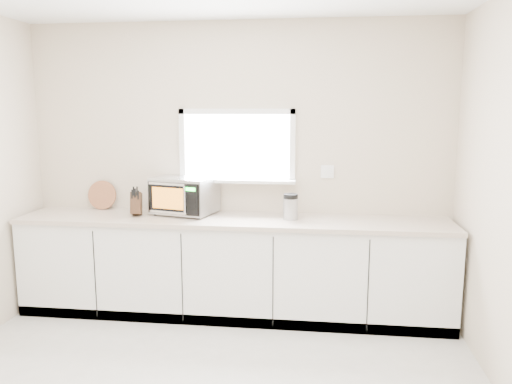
# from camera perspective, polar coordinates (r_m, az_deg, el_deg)

# --- Properties ---
(back_wall) EXTENTS (4.00, 0.17, 2.70)m
(back_wall) POSITION_cam_1_polar(r_m,az_deg,el_deg) (4.75, -2.14, 3.02)
(back_wall) COLOR beige
(back_wall) RESTS_ON ground
(cabinets) EXTENTS (3.92, 0.60, 0.88)m
(cabinets) POSITION_cam_1_polar(r_m,az_deg,el_deg) (4.67, -2.67, -8.74)
(cabinets) COLOR white
(cabinets) RESTS_ON ground
(countertop) EXTENTS (3.92, 0.64, 0.04)m
(countertop) POSITION_cam_1_polar(r_m,az_deg,el_deg) (4.53, -2.74, -3.25)
(countertop) COLOR beige
(countertop) RESTS_ON cabinets
(microwave) EXTENTS (0.63, 0.54, 0.35)m
(microwave) POSITION_cam_1_polar(r_m,az_deg,el_deg) (4.73, -8.16, -0.29)
(microwave) COLOR black
(microwave) RESTS_ON countertop
(knife_block) EXTENTS (0.13, 0.21, 0.28)m
(knife_block) POSITION_cam_1_polar(r_m,az_deg,el_deg) (4.74, -13.53, -1.22)
(knife_block) COLOR #412817
(knife_block) RESTS_ON countertop
(cutting_board) EXTENTS (0.28, 0.07, 0.28)m
(cutting_board) POSITION_cam_1_polar(r_m,az_deg,el_deg) (5.13, -17.18, -0.33)
(cutting_board) COLOR #9E5D3D
(cutting_board) RESTS_ON countertop
(coffee_grinder) EXTENTS (0.16, 0.16, 0.23)m
(coffee_grinder) POSITION_cam_1_polar(r_m,az_deg,el_deg) (4.47, 3.97, -1.67)
(coffee_grinder) COLOR #A7AAAF
(coffee_grinder) RESTS_ON countertop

